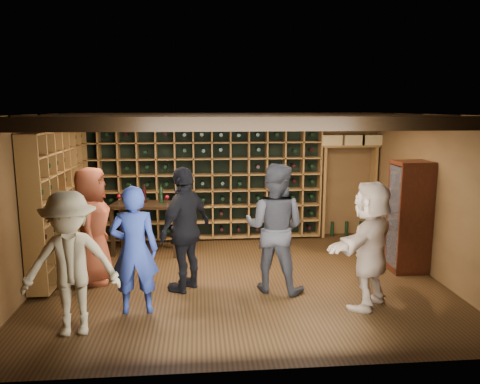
{
  "coord_description": "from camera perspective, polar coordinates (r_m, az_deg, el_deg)",
  "views": [
    {
      "loc": [
        -0.6,
        -6.77,
        2.59
      ],
      "look_at": [
        0.02,
        0.2,
        1.33
      ],
      "focal_mm": 35.0,
      "sensor_mm": 36.0,
      "label": 1
    }
  ],
  "objects": [
    {
      "name": "guest_beige",
      "position": [
        6.35,
        15.56,
        -6.18
      ],
      "size": [
        1.43,
        1.47,
        1.68
      ],
      "primitive_type": "imported",
      "rotation": [
        0.0,
        0.0,
        3.95
      ],
      "color": "tan",
      "rests_on": "ground"
    },
    {
      "name": "room_shell",
      "position": [
        6.85,
        -0.02,
        8.76
      ],
      "size": [
        6.0,
        6.0,
        6.0
      ],
      "color": "brown",
      "rests_on": "ground"
    },
    {
      "name": "crate_shelf",
      "position": [
        9.63,
        13.23,
        3.83
      ],
      "size": [
        1.2,
        0.32,
        2.07
      ],
      "color": "brown",
      "rests_on": "ground"
    },
    {
      "name": "display_cabinet",
      "position": [
        7.91,
        19.91,
        -3.1
      ],
      "size": [
        0.55,
        0.5,
        1.75
      ],
      "color": "#35130A",
      "rests_on": "ground"
    },
    {
      "name": "guest_woman_black",
      "position": [
        6.7,
        -6.67,
        -4.53
      ],
      "size": [
        0.97,
        1.11,
        1.79
      ],
      "primitive_type": "imported",
      "rotation": [
        0.0,
        0.0,
        4.08
      ],
      "color": "black",
      "rests_on": "ground"
    },
    {
      "name": "wine_rack_left",
      "position": [
        8.04,
        -21.06,
        -0.81
      ],
      "size": [
        0.3,
        2.65,
        2.2
      ],
      "color": "brown",
      "rests_on": "ground"
    },
    {
      "name": "man_grey_suit",
      "position": [
        6.65,
        4.25,
        -4.38
      ],
      "size": [
        1.1,
        1.01,
        1.84
      ],
      "primitive_type": "imported",
      "rotation": [
        0.0,
        0.0,
        2.71
      ],
      "color": "black",
      "rests_on": "ground"
    },
    {
      "name": "guest_red_floral",
      "position": [
        7.27,
        -17.59,
        -3.94
      ],
      "size": [
        0.57,
        0.86,
        1.75
      ],
      "primitive_type": "imported",
      "rotation": [
        0.0,
        0.0,
        1.59
      ],
      "color": "maroon",
      "rests_on": "ground"
    },
    {
      "name": "guest_khaki",
      "position": [
        5.72,
        -19.96,
        -8.23
      ],
      "size": [
        1.15,
        0.74,
        1.68
      ],
      "primitive_type": "imported",
      "rotation": [
        0.0,
        0.0,
        0.11
      ],
      "color": "gray",
      "rests_on": "ground"
    },
    {
      "name": "man_blue_shirt",
      "position": [
        6.09,
        -12.76,
        -6.91
      ],
      "size": [
        0.62,
        0.42,
        1.65
      ],
      "primitive_type": "imported",
      "rotation": [
        0.0,
        0.0,
        3.18
      ],
      "color": "navy",
      "rests_on": "ground"
    },
    {
      "name": "tasting_table",
      "position": [
        8.52,
        -11.31,
        -2.1
      ],
      "size": [
        1.3,
        0.81,
        1.2
      ],
      "rotation": [
        0.0,
        0.0,
        -0.17
      ],
      "color": "black",
      "rests_on": "ground"
    },
    {
      "name": "wine_rack_back",
      "position": [
        9.21,
        -4.52,
        1.16
      ],
      "size": [
        4.65,
        0.3,
        2.2
      ],
      "color": "brown",
      "rests_on": "ground"
    },
    {
      "name": "ground",
      "position": [
        7.27,
        0.01,
        -10.68
      ],
      "size": [
        6.0,
        6.0,
        0.0
      ],
      "primitive_type": "plane",
      "color": "#301D0D",
      "rests_on": "ground"
    }
  ]
}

